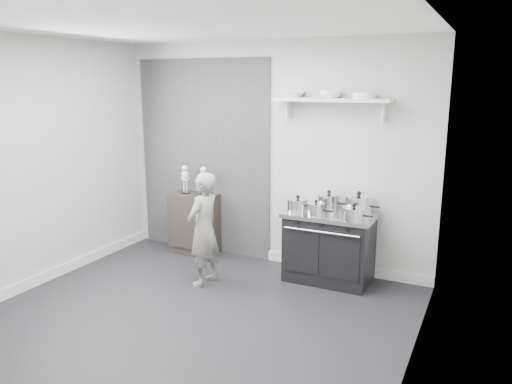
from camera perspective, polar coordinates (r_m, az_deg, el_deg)
ground at (r=4.97m, az=-7.32°, el=-14.07°), size 4.00×4.00×0.00m
room_shell at (r=4.66m, az=-7.79°, el=5.28°), size 4.02×3.62×2.71m
wall_shelf at (r=5.63m, az=8.71°, el=10.26°), size 1.30×0.26×0.24m
stove at (r=5.71m, az=8.35°, el=-6.18°), size 0.99×0.62×0.79m
side_cabinet at (r=6.60m, az=-7.02°, el=-3.59°), size 0.61×0.36×0.79m
child at (r=5.51m, az=-6.00°, el=-4.25°), size 0.35×0.49×1.27m
pot_front_left at (r=5.62m, az=4.80°, el=-1.45°), size 0.33×0.24×0.18m
pot_back_left at (r=5.70m, az=8.31°, el=-1.10°), size 0.35×0.26×0.23m
pot_back_right at (r=5.62m, az=11.62°, el=-1.38°), size 0.38×0.30×0.25m
pot_front_right at (r=5.32m, az=11.10°, el=-2.46°), size 0.33×0.24×0.18m
pot_front_center at (r=5.46m, az=6.86°, el=-1.93°), size 0.29×0.20×0.17m
skeleton_full at (r=6.53m, az=-8.12°, el=1.71°), size 0.12×0.08×0.43m
skeleton_torso at (r=6.38m, az=-6.03°, el=1.50°), size 0.12×0.08×0.43m
bowl_large at (r=5.78m, az=4.19°, el=11.07°), size 0.28×0.28×0.07m
bowl_small at (r=5.63m, az=8.51°, el=10.97°), size 0.24×0.24×0.08m
plate_stack at (r=5.53m, az=12.24°, el=10.72°), size 0.25×0.25×0.06m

